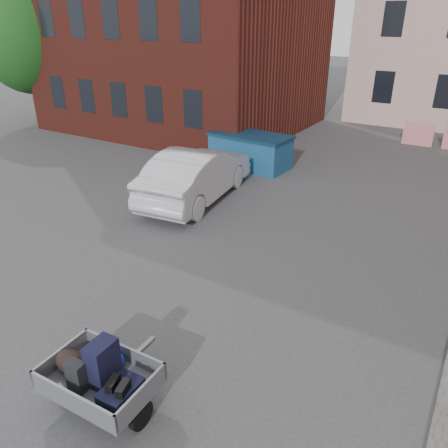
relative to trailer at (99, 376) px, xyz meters
The scene contains 6 objects.
ground 3.47m from the trailer, 110.83° to the left, with size 120.00×120.00×0.00m, color #38383A.
far_building 33.11m from the trailer, 130.10° to the left, with size 6.00×6.00×8.00m, color maroon.
tree 21.58m from the trailer, 144.69° to the left, with size 5.28×5.28×8.30m.
trailer is the anchor object (origin of this frame).
dumpster 12.00m from the trailer, 107.97° to the left, with size 3.16×1.79×1.28m.
silver_car 8.42m from the trailer, 115.10° to the left, with size 1.74×5.00×1.65m, color silver.
Camera 1 is at (5.28, -6.31, 5.36)m, focal length 35.00 mm.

